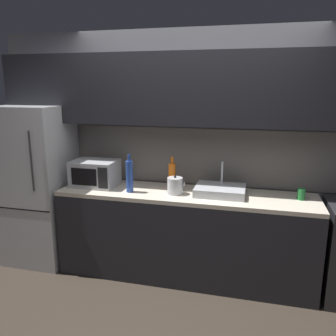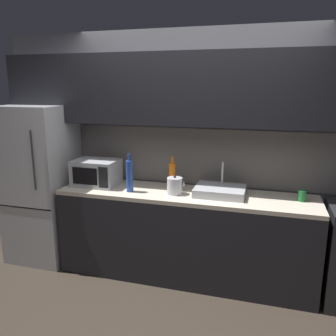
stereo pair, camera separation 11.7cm
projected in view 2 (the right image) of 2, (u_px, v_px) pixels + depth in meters
The scene contains 10 objects.
ground_plane at pixel (158, 331), 2.81m from camera, with size 10.00×10.00×0.00m, color #2D261E.
back_wall at pixel (193, 124), 3.57m from camera, with size 4.29×0.44×2.50m.
counter_run at pixel (185, 235), 3.55m from camera, with size 2.55×0.60×0.90m.
refrigerator at pixel (42, 183), 3.90m from camera, with size 0.68×0.69×1.73m.
microwave at pixel (96, 172), 3.70m from camera, with size 0.46×0.35×0.27m.
sink_basin at pixel (220, 191), 3.37m from camera, with size 0.48×0.38×0.30m.
kettle at pixel (175, 186), 3.39m from camera, with size 0.19×0.15×0.19m.
wine_bottle_blue at pixel (130, 176), 3.45m from camera, with size 0.07×0.07×0.38m.
wine_bottle_orange at pixel (172, 175), 3.57m from camera, with size 0.07×0.07×0.33m.
mug_green at pixel (302, 196), 3.19m from camera, with size 0.07×0.07×0.10m, color #1E6B2D.
Camera 2 is at (0.76, -2.31, 1.94)m, focal length 37.21 mm.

